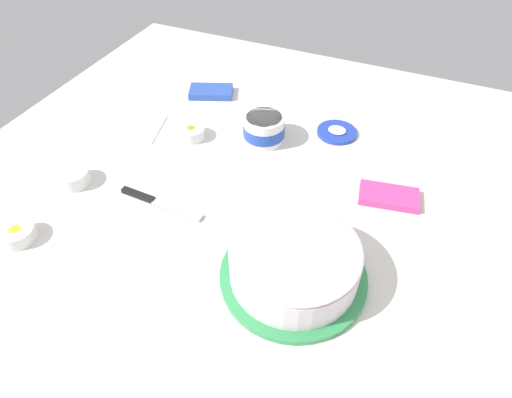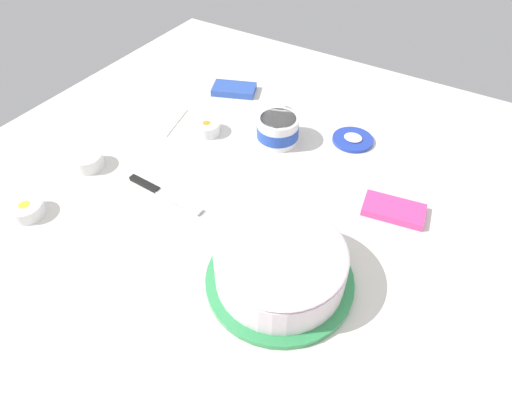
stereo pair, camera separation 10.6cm
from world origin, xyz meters
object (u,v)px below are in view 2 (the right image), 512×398
Objects in this scene: sprinkle_bowl_orange at (207,127)px; sprinkle_bowl_green at (87,161)px; sprinkle_bowl_blue at (272,108)px; frosting_tub_lid at (353,139)px; spreading_knife at (158,191)px; candy_box_upper at (394,210)px; paper_napkin at (155,118)px; frosted_cake at (280,266)px; candy_box_lower at (234,89)px; frosting_tub at (278,129)px; sprinkle_bowl_yellow at (26,209)px.

sprinkle_bowl_orange is 0.94× the size of sprinkle_bowl_green.
sprinkle_bowl_green reaches higher than sprinkle_bowl_blue.
frosting_tub_lid reaches higher than spreading_knife.
sprinkle_bowl_orange is 0.98× the size of sprinkle_bowl_blue.
paper_napkin is at bearing -10.01° from candy_box_upper.
frosting_tub_lid is 0.28m from sprinkle_bowl_blue.
sprinkle_bowl_green is at bearing 4.71° from spreading_knife.
spreading_knife is (0.40, -0.08, -0.05)m from frosted_cake.
candy_box_upper is (-0.20, 0.22, 0.00)m from frosting_tub_lid.
candy_box_lower is at bearing -5.99° from frosting_tub_lid.
frosting_tub is at bearing -113.46° from spreading_knife.
sprinkle_bowl_blue is 0.76m from sprinkle_bowl_yellow.
sprinkle_bowl_green is at bearing 58.61° from sprinkle_bowl_blue.
sprinkle_bowl_yellow is at bearing 59.45° from candy_box_lower.
sprinkle_bowl_green reaches higher than spreading_knife.
sprinkle_bowl_yellow is 0.56× the size of candy_box_upper.
frosting_tub_lid is 0.45m from candy_box_lower.
sprinkle_bowl_green is 0.57× the size of candy_box_upper.
frosting_tub reaches higher than sprinkle_bowl_yellow.
frosted_cake is 0.64m from sprinkle_bowl_green.
candy_box_lower is at bearing -114.94° from paper_napkin.
candy_box_upper is at bearing -113.57° from frosted_cake.
paper_napkin is at bearing 43.52° from candy_box_lower.
candy_box_upper is at bearing 176.88° from sprinkle_bowl_orange.
sprinkle_bowl_yellow reaches higher than paper_napkin.
frosting_tub is 1.48× the size of sprinkle_bowl_yellow.
sprinkle_bowl_orange reaches higher than candy_box_upper.
paper_napkin is (0.77, -0.01, -0.01)m from candy_box_upper.
sprinkle_bowl_blue is (0.33, -0.55, -0.04)m from frosted_cake.
frosted_cake is 2.13× the size of candy_box_upper.
frosting_tub_lid is 0.30m from candy_box_upper.
frosting_tub reaches higher than frosting_tub_lid.
frosted_cake is at bearing 121.27° from sprinkle_bowl_blue.
frosted_cake reaches higher than paper_napkin.
candy_box_upper is 0.77m from paper_napkin.
frosted_cake is 2.58× the size of frosting_tub.
candy_box_upper reaches higher than paper_napkin.
sprinkle_bowl_blue is 0.96× the size of sprinkle_bowl_green.
sprinkle_bowl_orange reaches higher than frosting_tub_lid.
sprinkle_bowl_yellow reaches higher than spreading_knife.
frosting_tub_lid is at bearing 152.47° from candy_box_lower.
frosting_tub_lid is at bearing -84.05° from frosted_cake.
sprinkle_bowl_blue is at bearing -1.12° from frosting_tub_lid.
sprinkle_bowl_yellow is (0.22, 0.23, 0.01)m from spreading_knife.
frosted_cake reaches higher than sprinkle_bowl_green.
spreading_knife is 1.66× the size of candy_box_lower.
frosting_tub is 0.31m from candy_box_lower.
spreading_knife is at bearing 14.87° from candy_box_upper.
candy_box_lower is 0.96× the size of candy_box_upper.
sprinkle_bowl_green reaches higher than sprinkle_bowl_orange.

